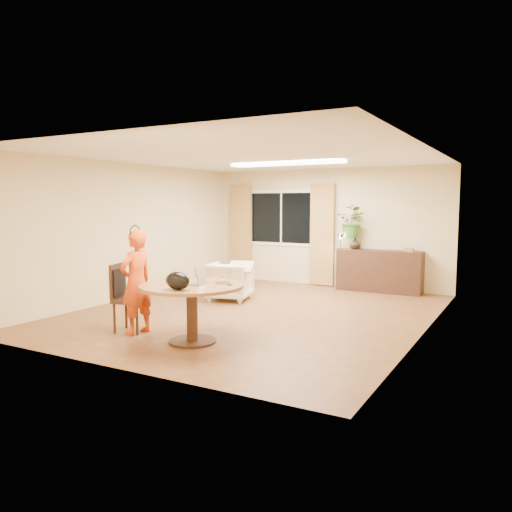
{
  "coord_description": "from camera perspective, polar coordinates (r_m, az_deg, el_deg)",
  "views": [
    {
      "loc": [
        4.03,
        -7.21,
        1.83
      ],
      "look_at": [
        0.13,
        -0.2,
        0.99
      ],
      "focal_mm": 35.0,
      "sensor_mm": 36.0,
      "label": 1
    }
  ],
  "objects": [
    {
      "name": "ceiling_panel",
      "position": [
        9.35,
        3.52,
        10.5
      ],
      "size": [
        2.2,
        0.35,
        0.05
      ],
      "primitive_type": "cube",
      "color": "white",
      "rests_on": "ceiling"
    },
    {
      "name": "desk_lamp",
      "position": [
        10.81,
        9.62,
        1.67
      ],
      "size": [
        0.16,
        0.16,
        0.32
      ],
      "primitive_type": null,
      "rotation": [
        0.0,
        0.0,
        0.27
      ],
      "color": "black",
      "rests_on": "sideboard"
    },
    {
      "name": "tumbler",
      "position": [
        6.73,
        -5.97,
        -2.6
      ],
      "size": [
        0.08,
        0.08,
        0.1
      ],
      "primitive_type": null,
      "rotation": [
        0.0,
        0.0,
        -0.15
      ],
      "color": "white",
      "rests_on": "dining_table"
    },
    {
      "name": "curtain_left",
      "position": [
        12.09,
        -1.74,
        2.75
      ],
      "size": [
        0.55,
        0.08,
        2.25
      ],
      "primitive_type": "cube",
      "color": "olive",
      "rests_on": "wall_back"
    },
    {
      "name": "wall_right",
      "position": [
        7.34,
        18.97,
        1.54
      ],
      "size": [
        0.0,
        6.5,
        6.5
      ],
      "primitive_type": "plane",
      "rotation": [
        1.57,
        0.0,
        -1.57
      ],
      "color": "#CEBB86",
      "rests_on": "floor"
    },
    {
      "name": "handbag",
      "position": [
        6.19,
        -8.95,
        -2.81
      ],
      "size": [
        0.38,
        0.29,
        0.23
      ],
      "primitive_type": null,
      "rotation": [
        0.0,
        0.0,
        0.29
      ],
      "color": "black",
      "rests_on": "dining_table"
    },
    {
      "name": "dining_chair",
      "position": [
        7.36,
        -14.1,
        -4.68
      ],
      "size": [
        0.57,
        0.54,
        0.98
      ],
      "primitive_type": null,
      "rotation": [
        0.0,
        0.0,
        0.28
      ],
      "color": "black",
      "rests_on": "floor"
    },
    {
      "name": "sideboard",
      "position": [
        10.67,
        13.91,
        -1.68
      ],
      "size": [
        1.74,
        0.42,
        0.87
      ],
      "primitive_type": "cube",
      "color": "black",
      "rests_on": "floor"
    },
    {
      "name": "wall_left",
      "position": [
        9.91,
        -14.17,
        2.76
      ],
      "size": [
        0.0,
        6.5,
        6.5
      ],
      "primitive_type": "plane",
      "rotation": [
        1.57,
        0.0,
        1.57
      ],
      "color": "#CEBB86",
      "rests_on": "floor"
    },
    {
      "name": "vase",
      "position": [
        10.76,
        11.25,
        1.43
      ],
      "size": [
        0.24,
        0.24,
        0.25
      ],
      "primitive_type": "imported",
      "rotation": [
        0.0,
        0.0,
        0.01
      ],
      "color": "black",
      "rests_on": "sideboard"
    },
    {
      "name": "curtain_right",
      "position": [
        11.16,
        7.57,
        2.44
      ],
      "size": [
        0.55,
        0.08,
        2.25
      ],
      "primitive_type": "cube",
      "color": "olive",
      "rests_on": "wall_back"
    },
    {
      "name": "floor",
      "position": [
        8.46,
        -0.13,
        -6.49
      ],
      "size": [
        6.5,
        6.5,
        0.0
      ],
      "primitive_type": "plane",
      "color": "brown",
      "rests_on": "ground"
    },
    {
      "name": "armchair",
      "position": [
        9.52,
        -3.02,
        -2.89
      ],
      "size": [
        0.94,
        0.95,
        0.72
      ],
      "primitive_type": "imported",
      "rotation": [
        0.0,
        0.0,
        3.39
      ],
      "color": "#BDB096",
      "rests_on": "floor"
    },
    {
      "name": "dining_table",
      "position": [
        6.62,
        -7.34,
        -4.66
      ],
      "size": [
        1.36,
        1.36,
        0.78
      ],
      "color": "brown",
      "rests_on": "floor"
    },
    {
      "name": "window",
      "position": [
        11.64,
        2.91,
        4.37
      ],
      "size": [
        1.7,
        0.03,
        1.3
      ],
      "color": "white",
      "rests_on": "wall_back"
    },
    {
      "name": "laptop",
      "position": [
        6.59,
        -7.66,
        -2.22
      ],
      "size": [
        0.39,
        0.31,
        0.23
      ],
      "primitive_type": null,
      "rotation": [
        0.0,
        0.0,
        0.22
      ],
      "color": "#B7B7BC",
      "rests_on": "dining_table"
    },
    {
      "name": "wine_glass",
      "position": [
        6.47,
        -3.07,
        -2.4
      ],
      "size": [
        0.08,
        0.08,
        0.22
      ],
      "primitive_type": null,
      "rotation": [
        0.0,
        0.0,
        -0.09
      ],
      "color": "white",
      "rests_on": "dining_table"
    },
    {
      "name": "book_stack",
      "position": [
        10.49,
        17.07,
        0.7
      ],
      "size": [
        0.2,
        0.15,
        0.08
      ],
      "primitive_type": null,
      "rotation": [
        0.0,
        0.0,
        -0.03
      ],
      "color": "#8D6148",
      "rests_on": "sideboard"
    },
    {
      "name": "ceiling",
      "position": [
        8.29,
        -0.13,
        11.34
      ],
      "size": [
        6.5,
        6.5,
        0.0
      ],
      "primitive_type": "plane",
      "rotation": [
        3.14,
        0.0,
        0.0
      ],
      "color": "white",
      "rests_on": "wall_back"
    },
    {
      "name": "pot_lid",
      "position": [
        6.64,
        -3.86,
        -2.99
      ],
      "size": [
        0.27,
        0.27,
        0.03
      ],
      "primitive_type": null,
      "rotation": [
        0.0,
        0.0,
        0.35
      ],
      "color": "white",
      "rests_on": "dining_table"
    },
    {
      "name": "throw",
      "position": [
        9.32,
        -1.78,
        -0.75
      ],
      "size": [
        0.62,
        0.68,
        0.03
      ],
      "primitive_type": null,
      "rotation": [
        0.0,
        0.0,
        0.38
      ],
      "color": "beige",
      "rests_on": "armchair"
    },
    {
      "name": "child",
      "position": [
        7.19,
        -13.52,
        -2.91
      ],
      "size": [
        0.57,
        0.4,
        1.47
      ],
      "primitive_type": "imported",
      "rotation": [
        0.0,
        0.0,
        -1.67
      ],
      "color": "red",
      "rests_on": "floor"
    },
    {
      "name": "bouquet",
      "position": [
        10.76,
        10.98,
        3.86
      ],
      "size": [
        0.67,
        0.6,
        0.66
      ],
      "primitive_type": "imported",
      "rotation": [
        0.0,
        0.0,
        -0.16
      ],
      "color": "#266729",
      "rests_on": "vase"
    },
    {
      "name": "wall_back",
      "position": [
        11.22,
        8.0,
        3.24
      ],
      "size": [
        5.5,
        0.0,
        5.5
      ],
      "primitive_type": "plane",
      "rotation": [
        1.57,
        0.0,
        0.0
      ],
      "color": "#CEBB86",
      "rests_on": "floor"
    }
  ]
}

